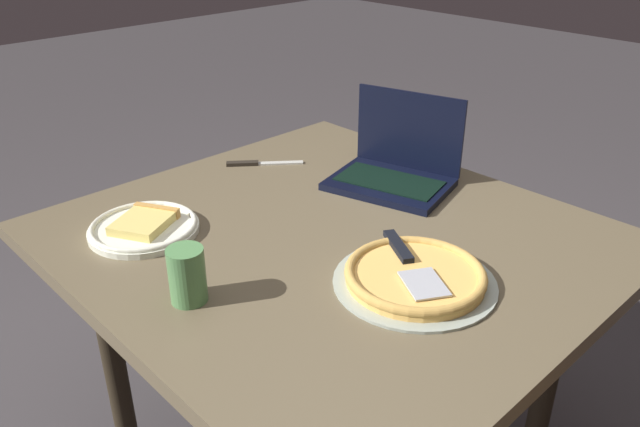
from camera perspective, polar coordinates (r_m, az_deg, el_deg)
name	(u,v)px	position (r m, az deg, el deg)	size (l,w,h in m)	color
dining_table	(331,263)	(1.44, 0.98, -4.48)	(1.13, 1.05, 0.71)	brown
laptop	(396,166)	(1.64, 6.86, 4.31)	(0.34, 0.29, 0.22)	black
pizza_plate	(144,227)	(1.46, -15.58, -1.14)	(0.24, 0.24, 0.04)	white
pizza_tray	(415,276)	(1.24, 8.55, -5.60)	(0.32, 0.32, 0.04)	#9AA598
table_knife	(257,163)	(1.77, -5.72, 4.52)	(0.15, 0.18, 0.01)	beige
drink_cup	(187,274)	(1.18, -11.94, -5.38)	(0.07, 0.07, 0.11)	#52884F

